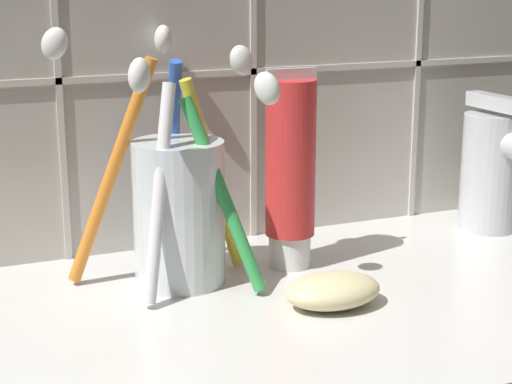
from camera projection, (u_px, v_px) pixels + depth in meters
The scene contains 6 objects.
sink_counter at pixel (314, 312), 58.68cm from camera, with size 61.98×30.34×2.00cm, color silver.
tile_wall_backsplash at pixel (231, 8), 67.37cm from camera, with size 71.98×1.72×41.58cm.
toothbrush_cup at pixel (178, 202), 60.08cm from camera, with size 15.22×14.58×18.34cm.
toothpaste_tube at pixel (290, 170), 62.89cm from camera, with size 3.90×3.71×14.92cm.
sink_faucet at pixel (497, 167), 71.82cm from camera, with size 4.97×12.40×11.59cm.
soap_bar at pixel (333, 291), 56.76cm from camera, with size 6.66×4.58×2.21cm, color beige.
Camera 1 is at (-24.70, -48.89, 23.95)cm, focal length 60.00 mm.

